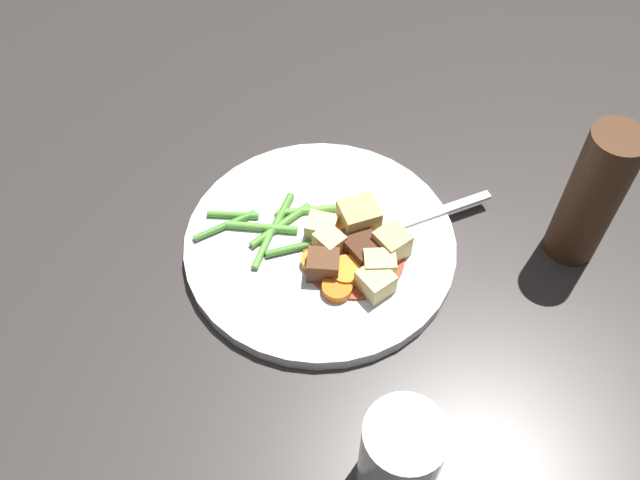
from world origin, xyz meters
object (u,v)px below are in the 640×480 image
(carrot_slice_2, at_px, (337,288))
(meat_chunk_2, at_px, (323,265))
(dinner_plate, at_px, (320,244))
(meat_chunk_1, at_px, (351,242))
(water_glass, at_px, (400,456))
(potato_chunk_3, at_px, (391,246))
(meat_chunk_0, at_px, (364,249))
(carrot_slice_3, at_px, (340,230))
(fork, at_px, (412,221))
(carrot_slice_1, at_px, (312,261))
(potato_chunk_1, at_px, (329,243))
(potato_chunk_0, at_px, (375,282))
(potato_chunk_5, at_px, (318,228))
(potato_chunk_4, at_px, (379,266))
(carrot_slice_0, at_px, (346,272))
(potato_chunk_2, at_px, (359,218))
(pepper_mill, at_px, (592,196))

(carrot_slice_2, height_order, meat_chunk_2, meat_chunk_2)
(dinner_plate, bearing_deg, meat_chunk_1, -6.10)
(meat_chunk_1, xyz_separation_m, water_glass, (0.08, -0.21, 0.02))
(potato_chunk_3, height_order, meat_chunk_1, potato_chunk_3)
(carrot_slice_2, distance_m, meat_chunk_0, 0.05)
(carrot_slice_3, bearing_deg, meat_chunk_0, -37.30)
(water_glass, bearing_deg, potato_chunk_3, 100.52)
(dinner_plate, height_order, fork, fork)
(carrot_slice_1, distance_m, carrot_slice_2, 0.04)
(water_glass, bearing_deg, dinner_plate, 117.46)
(potato_chunk_1, distance_m, meat_chunk_2, 0.03)
(potato_chunk_0, xyz_separation_m, potato_chunk_1, (-0.05, 0.03, 0.00))
(potato_chunk_5, bearing_deg, carrot_slice_2, -62.02)
(carrot_slice_3, height_order, potato_chunk_4, potato_chunk_4)
(meat_chunk_2, bearing_deg, potato_chunk_4, 11.56)
(carrot_slice_0, bearing_deg, meat_chunk_2, -176.63)
(potato_chunk_2, distance_m, water_glass, 0.25)
(fork, xyz_separation_m, pepper_mill, (0.16, 0.02, 0.06))
(potato_chunk_4, xyz_separation_m, meat_chunk_0, (-0.02, 0.02, -0.00))
(carrot_slice_0, relative_size, water_glass, 0.34)
(potato_chunk_3, bearing_deg, potato_chunk_1, -172.61)
(carrot_slice_0, height_order, potato_chunk_3, potato_chunk_3)
(potato_chunk_2, height_order, fork, potato_chunk_2)
(fork, bearing_deg, water_glass, -84.63)
(carrot_slice_3, bearing_deg, potato_chunk_5, -163.09)
(dinner_plate, xyz_separation_m, potato_chunk_0, (0.06, -0.05, 0.02))
(potato_chunk_2, height_order, pepper_mill, pepper_mill)
(carrot_slice_2, xyz_separation_m, potato_chunk_2, (0.01, 0.08, 0.01))
(potato_chunk_0, relative_size, potato_chunk_4, 0.98)
(fork, bearing_deg, pepper_mill, 5.37)
(potato_chunk_3, distance_m, fork, 0.05)
(potato_chunk_0, bearing_deg, potato_chunk_1, 146.48)
(carrot_slice_0, relative_size, carrot_slice_3, 1.27)
(potato_chunk_1, relative_size, meat_chunk_2, 0.86)
(potato_chunk_4, bearing_deg, carrot_slice_1, -177.12)
(dinner_plate, distance_m, carrot_slice_3, 0.03)
(meat_chunk_2, distance_m, water_glass, 0.21)
(carrot_slice_0, distance_m, potato_chunk_1, 0.03)
(carrot_slice_3, xyz_separation_m, pepper_mill, (0.23, 0.05, 0.06))
(dinner_plate, bearing_deg, potato_chunk_0, -35.43)
(carrot_slice_1, xyz_separation_m, meat_chunk_2, (0.01, -0.01, 0.01))
(potato_chunk_2, height_order, potato_chunk_4, potato_chunk_2)
(potato_chunk_4, distance_m, meat_chunk_1, 0.04)
(dinner_plate, bearing_deg, potato_chunk_5, 121.65)
(potato_chunk_4, height_order, potato_chunk_5, potato_chunk_4)
(potato_chunk_1, height_order, water_glass, water_glass)
(carrot_slice_2, distance_m, potato_chunk_1, 0.05)
(dinner_plate, relative_size, potato_chunk_4, 9.04)
(water_glass, bearing_deg, carrot_slice_2, 117.42)
(meat_chunk_2, bearing_deg, potato_chunk_0, -8.13)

